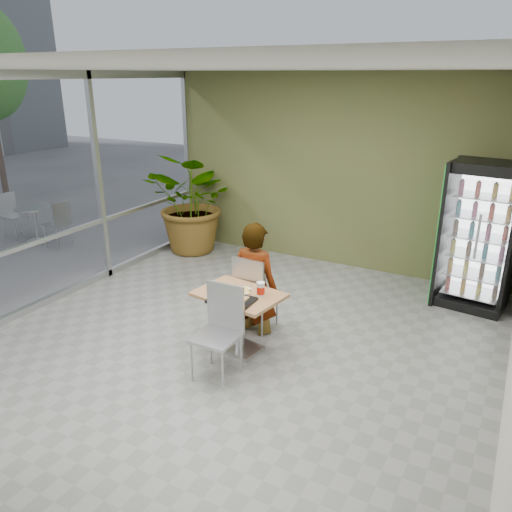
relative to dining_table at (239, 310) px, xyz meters
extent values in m
plane|color=gray|center=(-0.11, -0.15, -0.54)|extent=(7.00, 7.00, 0.00)
cube|color=#A07544|center=(0.00, 0.00, 0.19)|extent=(1.06, 0.82, 0.04)
cylinder|color=#ABADB0|center=(0.00, 0.00, -0.18)|extent=(0.10, 0.10, 0.71)
cube|color=#ABADB0|center=(0.00, 0.00, -0.52)|extent=(0.54, 0.46, 0.04)
cube|color=#ABADB0|center=(-0.09, 0.61, -0.05)|extent=(0.48, 0.48, 0.03)
cube|color=#ABADB0|center=(-0.10, 0.40, 0.22)|extent=(0.45, 0.06, 0.54)
cylinder|color=#ABADB0|center=(0.11, 0.79, -0.29)|extent=(0.03, 0.03, 0.48)
cylinder|color=#ABADB0|center=(-0.28, 0.82, -0.29)|extent=(0.03, 0.03, 0.48)
cylinder|color=#ABADB0|center=(0.09, 0.41, -0.29)|extent=(0.03, 0.03, 0.48)
cylinder|color=#ABADB0|center=(-0.30, 0.43, -0.29)|extent=(0.03, 0.03, 0.48)
cube|color=#ABADB0|center=(0.07, -0.61, -0.05)|extent=(0.47, 0.47, 0.03)
cube|color=#ABADB0|center=(0.06, -0.40, 0.22)|extent=(0.46, 0.04, 0.54)
cylinder|color=#ABADB0|center=(-0.12, -0.81, -0.29)|extent=(0.03, 0.03, 0.49)
cylinder|color=#ABADB0|center=(0.27, -0.80, -0.29)|extent=(0.03, 0.03, 0.49)
cylinder|color=#ABADB0|center=(-0.13, -0.42, -0.29)|extent=(0.03, 0.03, 0.49)
cylinder|color=#ABADB0|center=(0.26, -0.41, -0.29)|extent=(0.03, 0.03, 0.49)
imported|color=black|center=(-0.09, 0.56, 0.04)|extent=(0.67, 0.45, 1.75)
cylinder|color=silver|center=(0.01, 0.07, 0.22)|extent=(0.23, 0.23, 0.01)
cylinder|color=silver|center=(0.26, 0.05, 0.29)|extent=(0.09, 0.09, 0.16)
cylinder|color=red|center=(0.26, 0.05, 0.29)|extent=(0.09, 0.09, 0.09)
cylinder|color=silver|center=(0.26, 0.05, 0.38)|extent=(0.10, 0.10, 0.01)
cube|color=silver|center=(-0.21, -0.21, 0.22)|extent=(0.19, 0.19, 0.02)
cube|color=black|center=(0.04, -0.23, 0.23)|extent=(0.50, 0.37, 0.03)
cube|color=black|center=(2.28, 2.70, 0.49)|extent=(1.01, 0.83, 2.06)
cube|color=green|center=(1.81, 2.70, 0.49)|extent=(0.10, 0.70, 2.02)
cube|color=white|center=(2.28, 2.35, 0.51)|extent=(0.74, 0.10, 1.65)
imported|color=#29682B|center=(-2.52, 2.71, 0.40)|extent=(1.89, 1.70, 1.87)
camera|label=1|loc=(2.71, -4.56, 2.61)|focal=35.00mm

